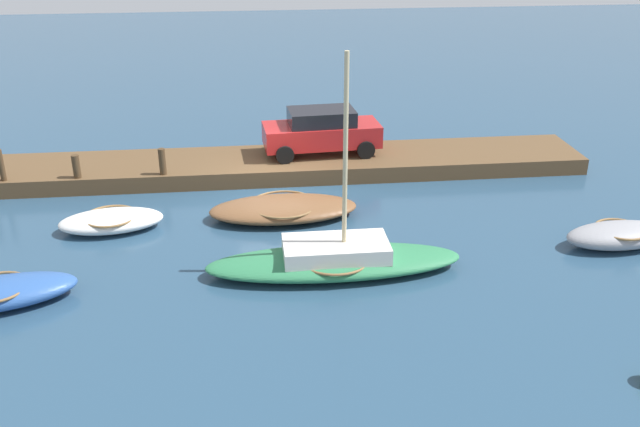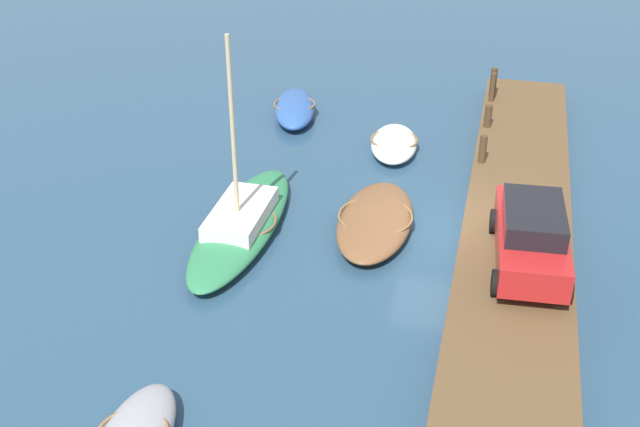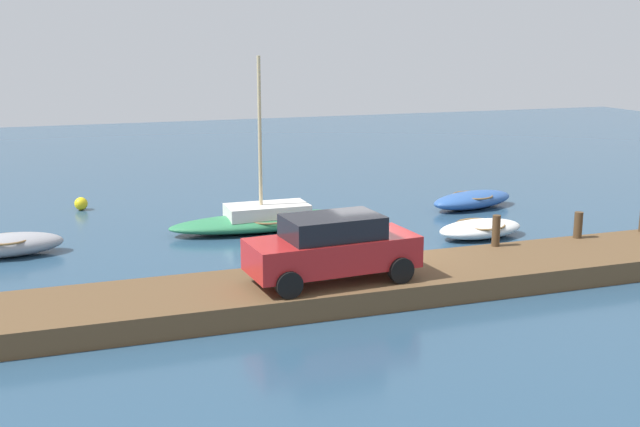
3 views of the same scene
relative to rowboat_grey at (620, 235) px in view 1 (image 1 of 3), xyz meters
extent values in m
plane|color=navy|center=(9.61, -4.90, -0.35)|extent=(84.00, 84.00, 0.00)
cube|color=brown|center=(9.61, -6.93, -0.06)|extent=(22.60, 2.94, 0.58)
ellipsoid|color=#939399|center=(0.00, 0.00, -0.01)|extent=(3.28, 1.57, 0.69)
torus|color=olive|center=(0.00, 0.00, 0.18)|extent=(1.52, 1.52, 0.07)
ellipsoid|color=white|center=(14.58, -2.72, -0.07)|extent=(3.21, 1.89, 0.57)
torus|color=olive|center=(14.58, -2.72, 0.09)|extent=(1.79, 1.79, 0.07)
ellipsoid|color=#2D7A4C|center=(8.28, 0.59, -0.07)|extent=(6.83, 1.96, 0.57)
torus|color=olive|center=(8.28, 0.59, 0.09)|extent=(2.01, 2.01, 0.07)
cube|color=silver|center=(8.24, 0.59, 0.32)|extent=(2.78, 1.41, 0.43)
cylinder|color=#C6B284|center=(8.03, 0.59, 2.80)|extent=(0.12, 0.12, 5.41)
ellipsoid|color=brown|center=(9.40, -3.03, -0.07)|extent=(4.63, 2.17, 0.57)
torus|color=olive|center=(9.40, -3.03, 0.09)|extent=(2.19, 2.19, 0.07)
cylinder|color=#47331E|center=(13.29, -5.71, 0.68)|extent=(0.23, 0.23, 0.90)
cylinder|color=#47331E|center=(16.10, -5.71, 0.62)|extent=(0.25, 0.25, 0.79)
cylinder|color=#47331E|center=(18.47, -5.71, 0.76)|extent=(0.18, 0.18, 1.07)
cube|color=#B21E1E|center=(7.73, -7.22, 0.93)|extent=(4.27, 1.93, 0.78)
cube|color=black|center=(7.73, -7.22, 1.60)|extent=(2.43, 1.60, 0.55)
cylinder|color=black|center=(9.13, -6.30, 0.55)|extent=(0.65, 0.26, 0.64)
cylinder|color=black|center=(9.24, -7.94, 0.55)|extent=(0.65, 0.26, 0.64)
cylinder|color=black|center=(6.22, -6.50, 0.55)|extent=(0.65, 0.26, 0.64)
cylinder|color=black|center=(6.33, -8.14, 0.55)|extent=(0.65, 0.26, 0.64)
camera|label=1|loc=(10.46, 16.71, 8.76)|focal=39.08mm
camera|label=2|loc=(-9.92, -6.14, 11.55)|focal=44.98mm
camera|label=3|loc=(1.36, -24.47, 6.08)|focal=43.81mm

